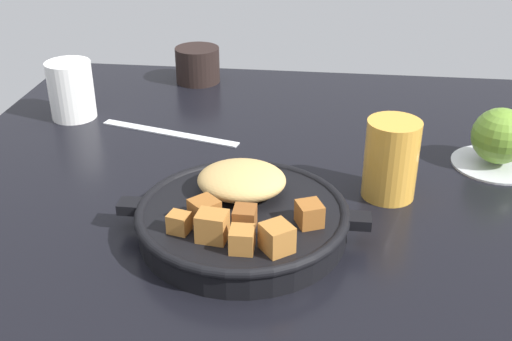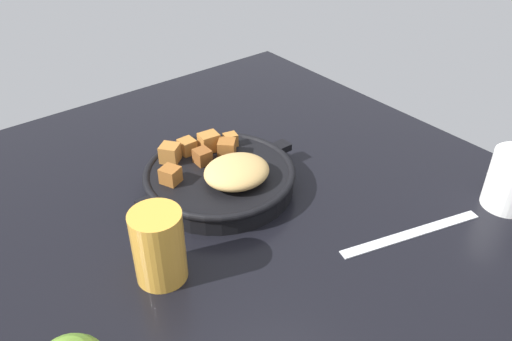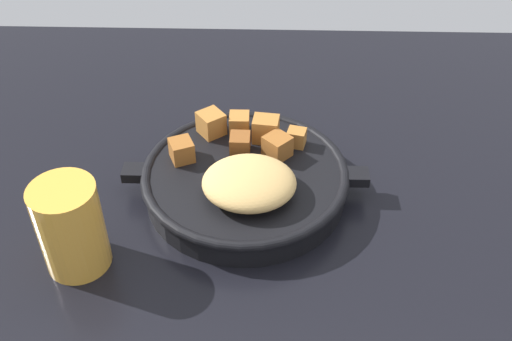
{
  "view_description": "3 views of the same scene",
  "coord_description": "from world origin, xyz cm",
  "views": [
    {
      "loc": [
        6.17,
        -66.26,
        39.29
      ],
      "look_at": [
        -1.99,
        1.7,
        3.13
      ],
      "focal_mm": 44.14,
      "sensor_mm": 36.0,
      "label": 1
    },
    {
      "loc": [
        33.89,
        46.98,
        47.79
      ],
      "look_at": [
        -4.73,
        -1.77,
        5.58
      ],
      "focal_mm": 35.9,
      "sensor_mm": 36.0,
      "label": 2
    },
    {
      "loc": [
        -5.02,
        43.54,
        47.08
      ],
      "look_at": [
        -3.7,
        -2.74,
        7.8
      ],
      "focal_mm": 41.9,
      "sensor_mm": 36.0,
      "label": 3
    }
  ],
  "objects": [
    {
      "name": "ground_plane",
      "position": [
        0.0,
        0.0,
        -1.2
      ],
      "size": [
        91.6,
        97.68,
        2.4
      ],
      "primitive_type": "cube",
      "color": "black"
    },
    {
      "name": "cast_iron_skillet",
      "position": [
        -2.37,
        -7.69,
        2.44
      ],
      "size": [
        28.02,
        23.7,
        6.52
      ],
      "color": "black",
      "rests_on": "ground_plane"
    },
    {
      "name": "saucer_plate",
      "position": [
        29.37,
        13.03,
        0.3
      ],
      "size": [
        11.58,
        11.58,
        0.6
      ],
      "primitive_type": "cylinder",
      "color": "#B7BABF",
      "rests_on": "ground_plane"
    },
    {
      "name": "red_apple",
      "position": [
        29.37,
        13.03,
        4.37
      ],
      "size": [
        7.53,
        7.53,
        7.53
      ],
      "primitive_type": "sphere",
      "color": "olive",
      "rests_on": "saucer_plate"
    },
    {
      "name": "butter_knife",
      "position": [
        -17.1,
        17.9,
        0.18
      ],
      "size": [
        22.15,
        7.59,
        0.36
      ],
      "primitive_type": "cube",
      "rotation": [
        0.0,
        0.0,
        -0.27
      ],
      "color": "silver",
      "rests_on": "ground_plane"
    },
    {
      "name": "coffee_mug_dark",
      "position": [
        -17.35,
        41.04,
        3.15
      ],
      "size": [
        7.92,
        7.92,
        6.3
      ],
      "primitive_type": "cylinder",
      "color": "black",
      "rests_on": "ground_plane"
    },
    {
      "name": "white_creamer_pitcher",
      "position": [
        -33.59,
        22.33,
        4.53
      ],
      "size": [
        6.97,
        6.97,
        9.07
      ],
      "primitive_type": "cylinder",
      "color": "white",
      "rests_on": "ground_plane"
    },
    {
      "name": "juice_glass_amber",
      "position": [
        14.32,
        3.06,
        4.98
      ],
      "size": [
        6.52,
        6.52,
        9.95
      ],
      "primitive_type": "cylinder",
      "color": "gold",
      "rests_on": "ground_plane"
    }
  ]
}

